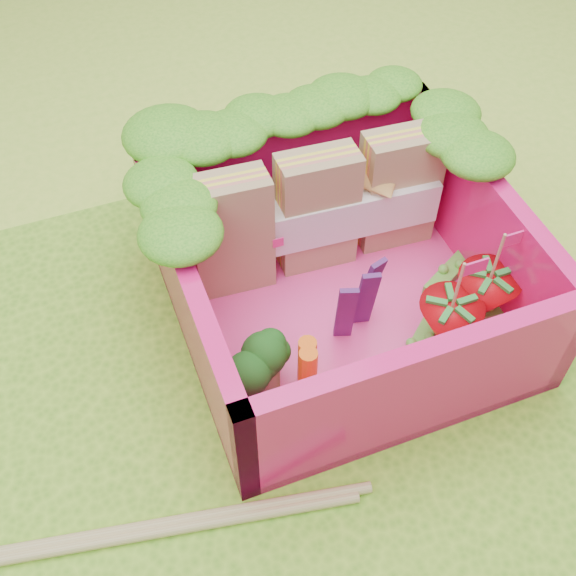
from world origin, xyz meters
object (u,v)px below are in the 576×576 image
Objects in this scene: strawberry_right at (484,297)px; chopsticks at (3,556)px; broccoli at (263,360)px; strawberry_left at (447,325)px; sandwich_stack at (318,211)px; bento_box at (343,268)px.

strawberry_right reaches higher than chopsticks.
broccoli is 0.14× the size of chopsticks.
chopsticks is at bearing -172.86° from strawberry_left.
strawberry_right reaches higher than strawberry_left.
strawberry_right is (0.93, -0.01, -0.04)m from broccoli.
broccoli is 0.73m from strawberry_left.
broccoli is 0.93m from strawberry_right.
sandwich_stack reaches higher than strawberry_left.
bento_box is 2.67× the size of strawberry_left.
bento_box reaches higher than strawberry_left.
bento_box is 3.85× the size of broccoli.
sandwich_stack is 0.69m from strawberry_left.
bento_box is at bearing -91.28° from sandwich_stack.
broccoli is at bearing -148.67° from bento_box.
strawberry_left is at bearing -161.59° from strawberry_right.
broccoli reaches higher than chopsticks.
sandwich_stack is 0.75m from strawberry_right.
sandwich_stack is 2.20× the size of strawberry_left.
chopsticks is (-1.95, -0.29, -0.16)m from strawberry_right.
sandwich_stack is 0.70m from broccoli.
sandwich_stack is (0.01, 0.28, 0.05)m from bento_box.
chopsticks is at bearing -150.27° from sandwich_stack.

